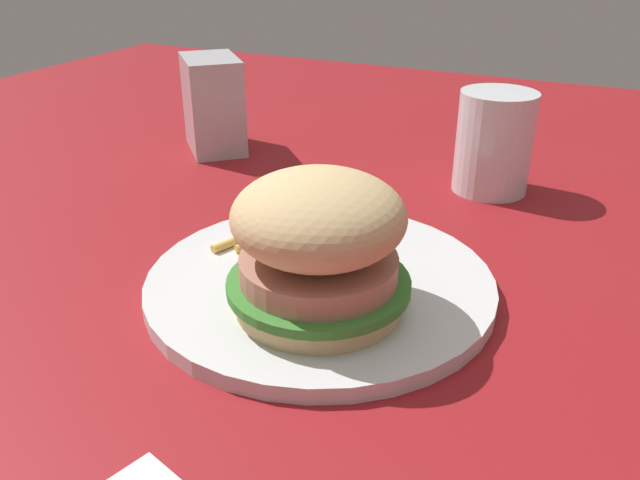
{
  "coord_description": "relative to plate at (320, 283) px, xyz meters",
  "views": [
    {
      "loc": [
        -0.19,
        0.37,
        0.25
      ],
      "look_at": [
        -0.01,
        -0.01,
        0.04
      ],
      "focal_mm": 36.34,
      "sensor_mm": 36.0,
      "label": 1
    }
  ],
  "objects": [
    {
      "name": "ground_plane",
      "position": [
        0.01,
        0.01,
        -0.01
      ],
      "size": [
        1.6,
        1.6,
        0.0
      ],
      "primitive_type": "plane",
      "color": "maroon"
    },
    {
      "name": "plate",
      "position": [
        0.0,
        0.0,
        0.0
      ],
      "size": [
        0.26,
        0.26,
        0.01
      ],
      "primitive_type": "cylinder",
      "color": "silver",
      "rests_on": "ground_plane"
    },
    {
      "name": "sandwich",
      "position": [
        -0.02,
        0.04,
        0.05
      ],
      "size": [
        0.12,
        0.12,
        0.1
      ],
      "color": "tan",
      "rests_on": "plate"
    },
    {
      "name": "fries_pile",
      "position": [
        0.05,
        -0.04,
        0.01
      ],
      "size": [
        0.09,
        0.1,
        0.01
      ],
      "color": "gold",
      "rests_on": "plate"
    },
    {
      "name": "drink_glass",
      "position": [
        -0.07,
        -0.26,
        0.04
      ],
      "size": [
        0.08,
        0.08,
        0.1
      ],
      "color": "silver",
      "rests_on": "ground_plane"
    },
    {
      "name": "napkin_dispenser",
      "position": [
        0.26,
        -0.25,
        0.05
      ],
      "size": [
        0.11,
        0.11,
        0.11
      ],
      "primitive_type": "cube",
      "rotation": [
        0.0,
        0.0,
        2.33
      ],
      "color": "#B7BABF",
      "rests_on": "ground_plane"
    }
  ]
}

